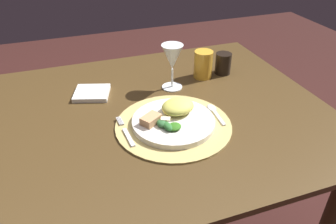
{
  "coord_description": "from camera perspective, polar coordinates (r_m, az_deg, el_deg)",
  "views": [
    {
      "loc": [
        -0.23,
        -0.87,
        1.34
      ],
      "look_at": [
        0.06,
        -0.05,
        0.78
      ],
      "focal_mm": 34.96,
      "sensor_mm": 36.0,
      "label": 1
    }
  ],
  "objects": [
    {
      "name": "fork",
      "position": [
        0.97,
        -7.32,
        -3.56
      ],
      "size": [
        0.02,
        0.16,
        0.0
      ],
      "color": "silver",
      "rests_on": "placemat"
    },
    {
      "name": "placemat",
      "position": [
        1.0,
        0.95,
        -2.28
      ],
      "size": [
        0.36,
        0.36,
        0.01
      ],
      "primitive_type": "cylinder",
      "color": "tan",
      "rests_on": "dining_table"
    },
    {
      "name": "napkin",
      "position": [
        1.19,
        -13.12,
        3.23
      ],
      "size": [
        0.15,
        0.14,
        0.02
      ],
      "primitive_type": "cube",
      "rotation": [
        0.0,
        0.0,
        -0.31
      ],
      "color": "white",
      "rests_on": "dining_table"
    },
    {
      "name": "amber_tumbler",
      "position": [
        1.28,
        6.16,
        8.26
      ],
      "size": [
        0.07,
        0.07,
        0.11
      ],
      "primitive_type": "cylinder",
      "color": "gold",
      "rests_on": "dining_table"
    },
    {
      "name": "wine_glass",
      "position": [
        1.16,
        0.75,
        9.29
      ],
      "size": [
        0.08,
        0.08,
        0.17
      ],
      "color": "silver",
      "rests_on": "dining_table"
    },
    {
      "name": "pasta_serving",
      "position": [
        1.02,
        1.72,
        0.97
      ],
      "size": [
        0.13,
        0.12,
        0.04
      ],
      "primitive_type": "ellipsoid",
      "rotation": [
        0.0,
        0.0,
        0.3
      ],
      "color": "#D3D059",
      "rests_on": "dinner_plate"
    },
    {
      "name": "dark_tumbler",
      "position": [
        1.32,
        9.59,
        8.34
      ],
      "size": [
        0.06,
        0.06,
        0.08
      ],
      "primitive_type": "cylinder",
      "color": "black",
      "rests_on": "dining_table"
    },
    {
      "name": "dinner_plate",
      "position": [
        1.0,
        0.96,
        -1.72
      ],
      "size": [
        0.25,
        0.25,
        0.02
      ],
      "primitive_type": "cylinder",
      "color": "silver",
      "rests_on": "placemat"
    },
    {
      "name": "spoon",
      "position": [
        1.07,
        7.99,
        0.22
      ],
      "size": [
        0.03,
        0.13,
        0.01
      ],
      "color": "silver",
      "rests_on": "placemat"
    },
    {
      "name": "dining_table",
      "position": [
        1.18,
        -3.42,
        -7.66
      ],
      "size": [
        1.19,
        0.93,
        0.76
      ],
      "color": "#453219",
      "rests_on": "ground"
    },
    {
      "name": "salad_greens",
      "position": [
        0.95,
        -0.01,
        -2.31
      ],
      "size": [
        0.07,
        0.07,
        0.02
      ],
      "color": "#316735",
      "rests_on": "dinner_plate"
    },
    {
      "name": "bread_piece",
      "position": [
        0.97,
        -2.99,
        -1.31
      ],
      "size": [
        0.07,
        0.07,
        0.02
      ],
      "primitive_type": "cube",
      "rotation": [
        0.0,
        0.0,
        0.58
      ],
      "color": "tan",
      "rests_on": "dinner_plate"
    }
  ]
}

